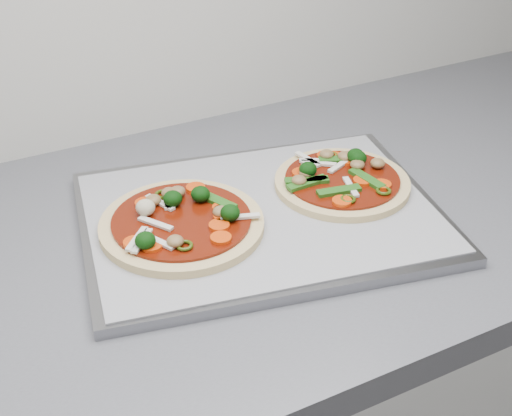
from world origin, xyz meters
name	(u,v)px	position (x,y,z in m)	size (l,w,h in m)	color
countertop	(331,208)	(0.00, 1.30, 0.88)	(3.60, 0.60, 0.04)	slate
baking_tray	(261,217)	(-0.11, 1.29, 0.91)	(0.45, 0.33, 0.01)	gray
parchment	(261,212)	(-0.11, 1.29, 0.92)	(0.43, 0.31, 0.00)	#9B9BA0
pizza_left	(182,222)	(-0.22, 1.30, 0.93)	(0.25, 0.25, 0.03)	#D2B881
pizza_right	(341,179)	(0.01, 1.30, 0.93)	(0.25, 0.25, 0.03)	#D2B881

